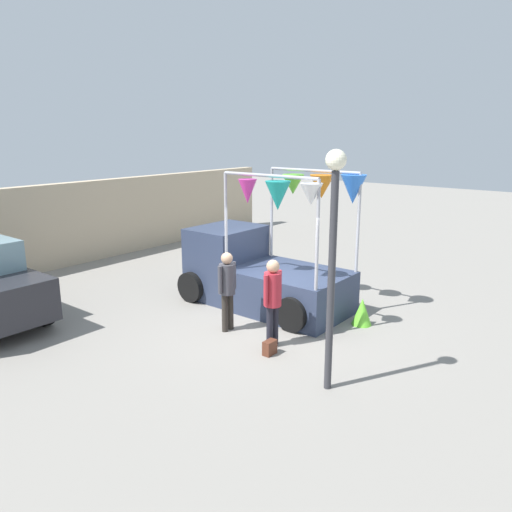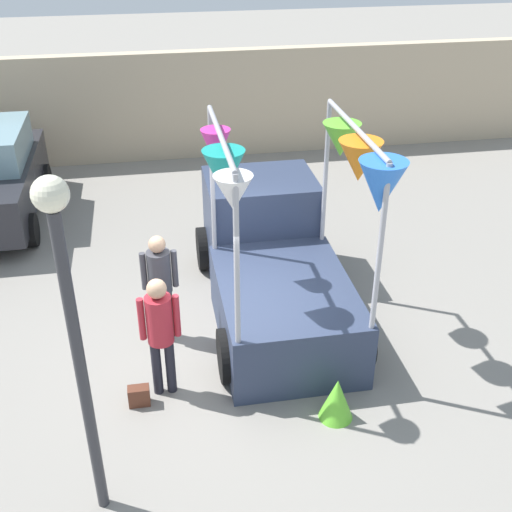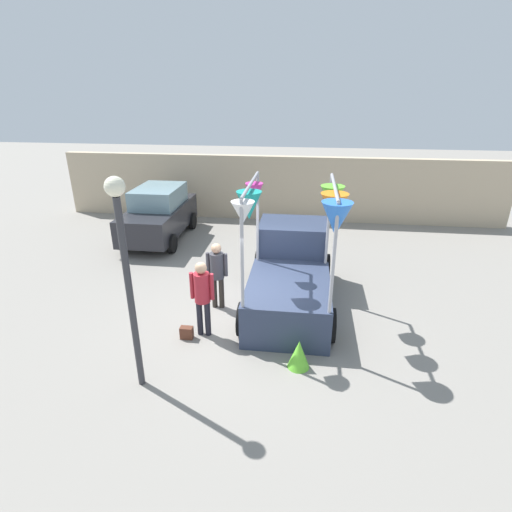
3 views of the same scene
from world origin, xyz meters
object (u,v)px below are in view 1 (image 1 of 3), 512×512
Objects in this scene: handbag at (270,348)px; folded_kite_bundle_lime at (362,312)px; person_customer at (273,294)px; vendor_truck at (258,267)px; person_vendor at (227,284)px; street_lamp at (333,238)px.

handbag is 2.57m from folded_kite_bundle_lime.
person_customer is at bearing 29.74° from handbag.
folded_kite_bundle_lime is (2.48, -0.67, 0.16)m from handbag.
handbag is (-2.18, -2.01, -0.78)m from vendor_truck.
person_customer reaches higher than folded_kite_bundle_lime.
person_vendor is at bearing -162.11° from vendor_truck.
vendor_truck is 2.57m from person_customer.
folded_kite_bundle_lime is at bearing 16.33° from street_lamp.
vendor_truck is 3.06m from handbag.
folded_kite_bundle_lime is (0.30, -2.68, -0.62)m from vendor_truck.
street_lamp reaches higher than folded_kite_bundle_lime.
street_lamp reaches higher than person_vendor.
street_lamp is 3.77m from folded_kite_bundle_lime.
person_customer is (-1.83, -1.81, 0.15)m from vendor_truck.
folded_kite_bundle_lime is at bearing -22.31° from person_customer.
handbag is at bearing 74.47° from street_lamp.
street_lamp reaches higher than vendor_truck.
vendor_truck is at bearing 42.63° from handbag.
vendor_truck is 2.77m from folded_kite_bundle_lime.
handbag is at bearing 164.81° from folded_kite_bundle_lime.
person_customer is at bearing -92.47° from person_vendor.
person_customer is 1.02m from handbag.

